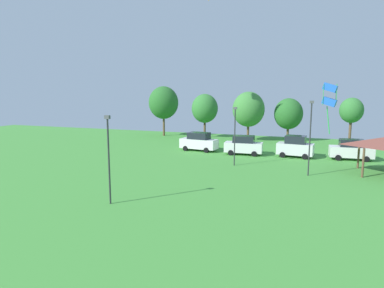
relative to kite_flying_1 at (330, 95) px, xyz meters
The scene contains 13 objects.
kite_flying_1 is the anchor object (origin of this frame).
parked_car_leftmost 26.00m from the kite_flying_1, 125.54° to the left, with size 4.94×2.48×2.36m.
parked_car_second_from_left 22.55m from the kite_flying_1, 113.82° to the left, with size 4.57×2.29×2.29m.
parked_car_third_from_left 21.40m from the kite_flying_1, 97.93° to the left, with size 4.19×2.32×2.51m.
parked_car_rightmost_in_row 21.97m from the kite_flying_1, 81.55° to the left, with size 4.66×2.21×2.30m.
light_post_0 16.41m from the kite_flying_1, 121.80° to the left, with size 0.36×0.20×5.98m.
light_post_1 12.21m from the kite_flying_1, 95.50° to the left, with size 0.36×0.20×6.73m.
light_post_2 14.07m from the kite_flying_1, behind, with size 0.36×0.20×6.00m.
treeline_tree_0 41.34m from the kite_flying_1, 127.68° to the left, with size 5.00×5.00×8.39m.
treeline_tree_1 37.67m from the kite_flying_1, 118.61° to the left, with size 4.28×4.28×7.13m.
treeline_tree_2 33.61m from the kite_flying_1, 108.40° to the left, with size 4.86×4.86×7.49m.
treeline_tree_3 34.20m from the kite_flying_1, 98.12° to the left, with size 4.29×4.29×6.51m.
treeline_tree_4 32.76m from the kite_flying_1, 83.34° to the left, with size 3.21×3.21×6.67m.
Camera 1 is at (4.91, 1.50, 7.54)m, focal length 32.00 mm.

